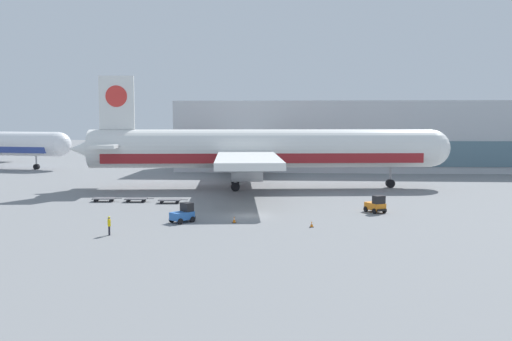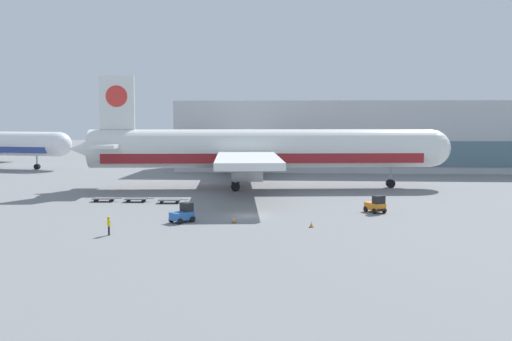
% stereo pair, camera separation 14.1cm
% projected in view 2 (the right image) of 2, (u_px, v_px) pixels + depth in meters
% --- Properties ---
extents(ground_plane, '(400.00, 400.00, 0.00)m').
position_uv_depth(ground_plane, '(249.00, 216.00, 63.02)').
color(ground_plane, slate).
extents(terminal_building, '(90.00, 18.20, 14.00)m').
position_uv_depth(terminal_building, '(398.00, 136.00, 117.31)').
color(terminal_building, '#B2B7BC').
rests_on(terminal_building, ground_plane).
extents(airplane_main, '(58.03, 48.56, 17.00)m').
position_uv_depth(airplane_main, '(257.00, 150.00, 86.59)').
color(airplane_main, white).
rests_on(airplane_main, ground_plane).
extents(baggage_tug_foreground, '(2.51, 2.82, 2.00)m').
position_uv_depth(baggage_tug_foreground, '(376.00, 205.00, 65.07)').
color(baggage_tug_foreground, orange).
rests_on(baggage_tug_foreground, ground_plane).
extents(baggage_tug_mid, '(2.69, 2.77, 2.00)m').
position_uv_depth(baggage_tug_mid, '(183.00, 214.00, 59.12)').
color(baggage_tug_mid, '#2D66B7').
rests_on(baggage_tug_mid, ground_plane).
extents(baggage_dolly_lead, '(3.75, 1.72, 0.48)m').
position_uv_depth(baggage_dolly_lead, '(104.00, 199.00, 73.53)').
color(baggage_dolly_lead, '#56565B').
rests_on(baggage_dolly_lead, ground_plane).
extents(baggage_dolly_second, '(3.75, 1.72, 0.48)m').
position_uv_depth(baggage_dolly_second, '(136.00, 199.00, 73.20)').
color(baggage_dolly_second, '#56565B').
rests_on(baggage_dolly_second, ground_plane).
extents(baggage_dolly_third, '(3.75, 1.72, 0.48)m').
position_uv_depth(baggage_dolly_third, '(170.00, 200.00, 72.21)').
color(baggage_dolly_third, '#56565B').
rests_on(baggage_dolly_third, ground_plane).
extents(ground_crew_near, '(0.37, 0.51, 1.78)m').
position_uv_depth(ground_crew_near, '(109.00, 224.00, 52.59)').
color(ground_crew_near, black).
rests_on(ground_crew_near, ground_plane).
extents(traffic_cone_near, '(0.40, 0.40, 0.60)m').
position_uv_depth(traffic_cone_near, '(311.00, 224.00, 56.48)').
color(traffic_cone_near, black).
rests_on(traffic_cone_near, ground_plane).
extents(traffic_cone_far, '(0.40, 0.40, 0.69)m').
position_uv_depth(traffic_cone_far, '(234.00, 220.00, 58.81)').
color(traffic_cone_far, black).
rests_on(traffic_cone_far, ground_plane).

